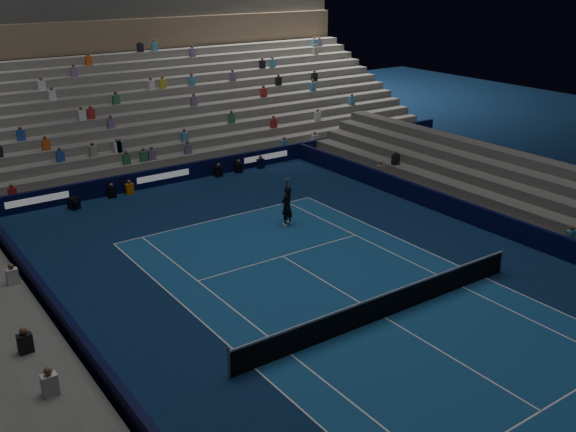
{
  "coord_description": "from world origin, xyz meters",
  "views": [
    {
      "loc": [
        -14.52,
        -14.65,
        11.7
      ],
      "look_at": [
        0.0,
        6.0,
        2.0
      ],
      "focal_mm": 40.56,
      "sensor_mm": 36.0,
      "label": 1
    }
  ],
  "objects": [
    {
      "name": "ground",
      "position": [
        0.0,
        0.0,
        0.0
      ],
      "size": [
        90.0,
        90.0,
        0.0
      ],
      "primitive_type": "plane",
      "color": "#0B2044",
      "rests_on": "ground"
    },
    {
      "name": "sponsor_barrier_east",
      "position": [
        9.7,
        0.0,
        0.5
      ],
      "size": [
        0.25,
        37.0,
        1.0
      ],
      "primitive_type": "cube",
      "color": "black",
      "rests_on": "ground"
    },
    {
      "name": "sponsor_barrier_far",
      "position": [
        0.0,
        18.5,
        0.5
      ],
      "size": [
        44.0,
        0.25,
        1.0
      ],
      "primitive_type": "cube",
      "color": "black",
      "rests_on": "ground"
    },
    {
      "name": "grandstand_main",
      "position": [
        0.0,
        27.9,
        3.38
      ],
      "size": [
        44.0,
        15.2,
        11.2
      ],
      "color": "slate",
      "rests_on": "ground"
    },
    {
      "name": "tennis_player",
      "position": [
        2.25,
        9.3,
        0.99
      ],
      "size": [
        0.83,
        0.67,
        1.98
      ],
      "primitive_type": "imported",
      "rotation": [
        0.0,
        0.0,
        3.44
      ],
      "color": "black",
      "rests_on": "ground"
    },
    {
      "name": "court_surface",
      "position": [
        0.0,
        0.0,
        0.01
      ],
      "size": [
        10.97,
        23.77,
        0.01
      ],
      "primitive_type": "cube",
      "color": "navy",
      "rests_on": "ground"
    },
    {
      "name": "broadcast_camera",
      "position": [
        -5.44,
        17.46,
        0.31
      ],
      "size": [
        0.61,
        0.97,
        0.6
      ],
      "color": "black",
      "rests_on": "ground"
    },
    {
      "name": "sponsor_barrier_west",
      "position": [
        -9.7,
        0.0,
        0.5
      ],
      "size": [
        0.25,
        37.0,
        1.0
      ],
      "primitive_type": "cube",
      "color": "black",
      "rests_on": "ground"
    },
    {
      "name": "tennis_net",
      "position": [
        0.0,
        0.0,
        0.5
      ],
      "size": [
        12.9,
        0.1,
        1.1
      ],
      "color": "#B2B2B7",
      "rests_on": "ground"
    }
  ]
}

